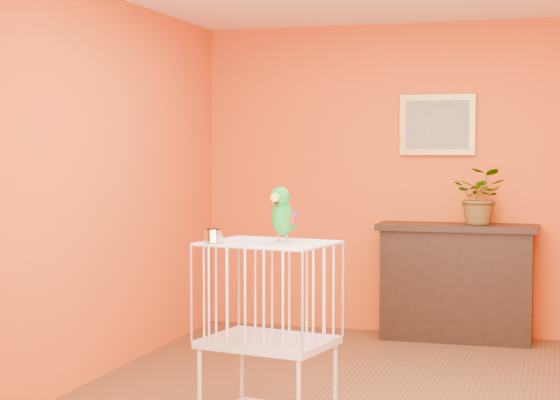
% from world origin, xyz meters
% --- Properties ---
extents(room_shell, '(4.50, 4.50, 4.50)m').
position_xyz_m(room_shell, '(0.00, 0.00, 1.58)').
color(room_shell, '#E84C15').
rests_on(room_shell, ground).
extents(console_cabinet, '(1.27, 0.46, 0.94)m').
position_xyz_m(console_cabinet, '(0.19, 2.03, 0.47)').
color(console_cabinet, black).
rests_on(console_cabinet, ground).
extents(potted_plant, '(0.48, 0.52, 0.36)m').
position_xyz_m(potted_plant, '(0.38, 2.05, 1.12)').
color(potted_plant, '#26722D').
rests_on(potted_plant, console_cabinet).
extents(framed_picture, '(0.62, 0.04, 0.50)m').
position_xyz_m(framed_picture, '(0.00, 2.22, 1.75)').
color(framed_picture, '#B39A40').
rests_on(framed_picture, room_shell).
extents(birdcage, '(0.75, 0.63, 1.03)m').
position_xyz_m(birdcage, '(-0.55, -0.73, 0.54)').
color(birdcage, silver).
rests_on(birdcage, ground).
extents(feed_cup, '(0.10, 0.10, 0.07)m').
position_xyz_m(feed_cup, '(-0.82, -0.85, 1.07)').
color(feed_cup, silver).
rests_on(feed_cup, birdcage).
extents(parrot, '(0.15, 0.28, 0.31)m').
position_xyz_m(parrot, '(-0.48, -0.69, 1.19)').
color(parrot, '#59544C').
rests_on(parrot, birdcage).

